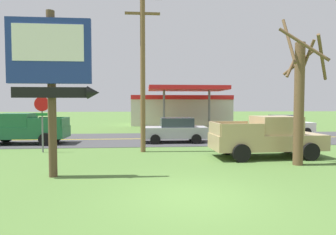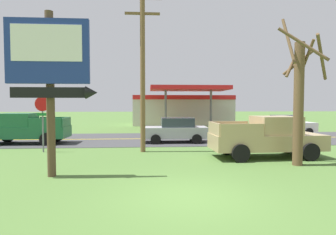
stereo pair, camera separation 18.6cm
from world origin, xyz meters
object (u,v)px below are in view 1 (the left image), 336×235
at_px(pickup_tan_parked_on_lawn, 267,137).
at_px(car_silver_near_lane, 175,130).
at_px(stop_sign, 42,114).
at_px(utility_pole, 143,65).
at_px(motel_sign, 52,67).
at_px(gas_station, 180,109).
at_px(car_white_mid_lane, 286,125).
at_px(bare_tree, 300,96).
at_px(pickup_green_on_road, 24,129).

distance_m(pickup_tan_parked_on_lawn, car_silver_near_lane, 6.73).
relative_size(stop_sign, pickup_tan_parked_on_lawn, 0.56).
bearing_deg(utility_pole, car_silver_near_lane, 59.34).
height_order(motel_sign, utility_pole, utility_pole).
bearing_deg(pickup_tan_parked_on_lawn, motel_sign, -161.25).
bearing_deg(stop_sign, motel_sign, -67.20).
xyz_separation_m(utility_pole, gas_station, (4.51, 20.07, -2.65)).
xyz_separation_m(gas_station, car_white_mid_lane, (7.26, -12.55, -1.11)).
xyz_separation_m(bare_tree, gas_station, (-1.96, 23.87, -0.92)).
relative_size(motel_sign, gas_station, 0.48).
xyz_separation_m(motel_sign, gas_station, (7.54, 25.11, -1.85)).
relative_size(utility_pole, pickup_green_on_road, 1.65).
bearing_deg(bare_tree, utility_pole, 149.55).
height_order(bare_tree, car_silver_near_lane, bare_tree).
distance_m(motel_sign, pickup_green_on_road, 10.10).
relative_size(motel_sign, pickup_green_on_road, 1.10).
bearing_deg(bare_tree, car_white_mid_lane, 64.89).
relative_size(utility_pole, bare_tree, 1.40).
distance_m(bare_tree, pickup_tan_parked_on_lawn, 2.67).
xyz_separation_m(pickup_tan_parked_on_lawn, car_white_mid_lane, (5.84, 9.52, -0.13)).
distance_m(stop_sign, car_silver_near_lane, 8.13).
bearing_deg(utility_pole, car_white_mid_lane, 32.59).
distance_m(stop_sign, gas_station, 22.09).
relative_size(pickup_green_on_road, car_white_mid_lane, 1.24).
bearing_deg(car_white_mid_lane, utility_pole, -147.41).
distance_m(motel_sign, bare_tree, 9.62).
relative_size(gas_station, pickup_green_on_road, 2.31).
xyz_separation_m(stop_sign, car_silver_near_lane, (7.35, 3.27, -1.20)).
xyz_separation_m(bare_tree, pickup_tan_parked_on_lawn, (-0.53, 1.80, -1.90)).
distance_m(stop_sign, pickup_tan_parked_on_lawn, 11.47).
distance_m(motel_sign, utility_pole, 5.94).
bearing_deg(car_silver_near_lane, car_white_mid_lane, 22.45).
bearing_deg(pickup_tan_parked_on_lawn, car_silver_near_lane, 124.83).
bearing_deg(stop_sign, bare_tree, -19.08).
bearing_deg(pickup_green_on_road, car_white_mid_lane, 11.69).
distance_m(utility_pole, gas_station, 20.74).
bearing_deg(stop_sign, pickup_green_on_road, 125.19).
height_order(gas_station, car_white_mid_lane, gas_station).
bearing_deg(car_white_mid_lane, gas_station, 120.07).
relative_size(bare_tree, car_silver_near_lane, 1.46).
bearing_deg(car_white_mid_lane, pickup_green_on_road, -168.31).
xyz_separation_m(utility_pole, pickup_green_on_road, (-7.56, 3.52, -3.63)).
bearing_deg(pickup_green_on_road, bare_tree, -27.56).
xyz_separation_m(pickup_tan_parked_on_lawn, pickup_green_on_road, (-13.50, 5.52, 0.00)).
distance_m(utility_pole, car_silver_near_lane, 5.56).
height_order(pickup_green_on_road, car_white_mid_lane, pickup_green_on_road).
bearing_deg(utility_pole, bare_tree, -30.45).
distance_m(stop_sign, utility_pole, 5.86).
bearing_deg(utility_pole, pickup_green_on_road, 155.03).
distance_m(motel_sign, gas_station, 26.29).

